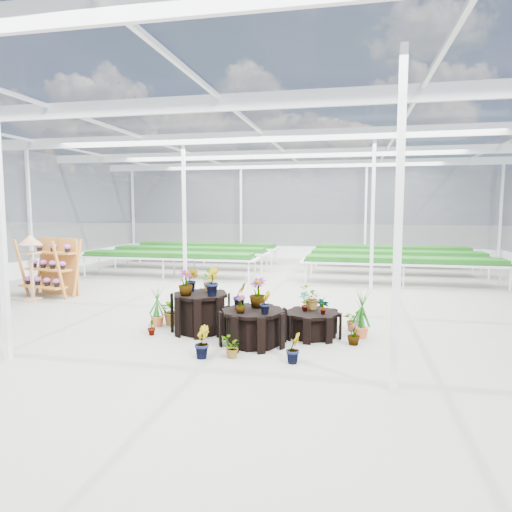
% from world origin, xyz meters
% --- Properties ---
extents(ground_plane, '(24.00, 24.00, 0.00)m').
position_xyz_m(ground_plane, '(0.00, 0.00, 0.00)').
color(ground_plane, gray).
rests_on(ground_plane, ground).
extents(greenhouse_shell, '(18.00, 24.00, 4.50)m').
position_xyz_m(greenhouse_shell, '(0.00, 0.00, 2.25)').
color(greenhouse_shell, white).
rests_on(greenhouse_shell, ground).
extents(steel_frame, '(18.00, 24.00, 4.50)m').
position_xyz_m(steel_frame, '(0.00, 0.00, 2.25)').
color(steel_frame, silver).
rests_on(steel_frame, ground).
extents(nursery_benches, '(16.00, 7.00, 0.84)m').
position_xyz_m(nursery_benches, '(0.00, 7.20, 0.42)').
color(nursery_benches, silver).
rests_on(nursery_benches, ground).
extents(plinth_tall, '(1.37, 1.37, 0.77)m').
position_xyz_m(plinth_tall, '(-0.50, -1.73, 0.39)').
color(plinth_tall, black).
rests_on(plinth_tall, ground).
extents(plinth_mid, '(1.52, 1.52, 0.63)m').
position_xyz_m(plinth_mid, '(0.70, -2.33, 0.31)').
color(plinth_mid, black).
rests_on(plinth_mid, ground).
extents(plinth_low, '(1.16, 1.16, 0.48)m').
position_xyz_m(plinth_low, '(1.70, -1.63, 0.24)').
color(plinth_low, black).
rests_on(plinth_low, ground).
extents(shelf_rack, '(1.66, 1.11, 1.61)m').
position_xyz_m(shelf_rack, '(-5.81, 0.90, 0.81)').
color(shelf_rack, '#B7722C').
rests_on(shelf_rack, ground).
extents(bird_table, '(0.54, 0.54, 1.77)m').
position_xyz_m(bird_table, '(-5.80, 0.18, 0.88)').
color(bird_table, tan).
rests_on(bird_table, ground).
extents(nursery_plants, '(4.54, 2.81, 1.32)m').
position_xyz_m(nursery_plants, '(0.27, -1.63, 0.51)').
color(nursery_plants, '#124B10').
rests_on(nursery_plants, ground).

